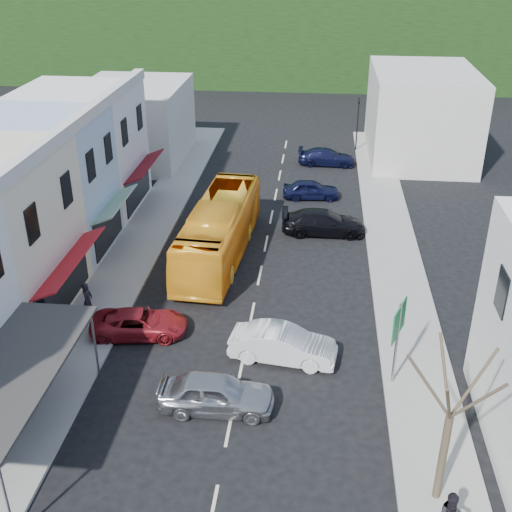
# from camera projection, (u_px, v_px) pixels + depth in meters

# --- Properties ---
(ground) EXTENTS (120.00, 120.00, 0.00)m
(ground) POSITION_uv_depth(u_px,v_px,m) (242.00, 363.00, 27.91)
(ground) COLOR black
(ground) RESTS_ON ground
(sidewalk_left) EXTENTS (3.00, 52.00, 0.15)m
(sidewalk_left) POSITION_uv_depth(u_px,v_px,m) (135.00, 251.00, 37.41)
(sidewalk_left) COLOR gray
(sidewalk_left) RESTS_ON ground
(sidewalk_right) EXTENTS (3.00, 52.00, 0.15)m
(sidewalk_right) POSITION_uv_depth(u_px,v_px,m) (396.00, 264.00, 36.06)
(sidewalk_right) COLOR gray
(sidewalk_right) RESTS_ON ground
(shopfront_row) EXTENTS (8.25, 30.00, 8.00)m
(shopfront_row) POSITION_uv_depth(u_px,v_px,m) (3.00, 221.00, 31.65)
(shopfront_row) COLOR silver
(shopfront_row) RESTS_ON ground
(distant_block_left) EXTENTS (8.00, 10.00, 6.00)m
(distant_block_left) POSITION_uv_depth(u_px,v_px,m) (134.00, 122.00, 51.54)
(distant_block_left) COLOR #B7B2A8
(distant_block_left) RESTS_ON ground
(distant_block_right) EXTENTS (8.00, 12.00, 7.00)m
(distant_block_right) POSITION_uv_depth(u_px,v_px,m) (421.00, 114.00, 51.91)
(distant_block_right) COLOR #B7B2A8
(distant_block_right) RESTS_ON ground
(hillside) EXTENTS (80.00, 26.00, 14.00)m
(hillside) POSITION_uv_depth(u_px,v_px,m) (291.00, 17.00, 82.64)
(hillside) COLOR black
(hillside) RESTS_ON ground
(bus) EXTENTS (3.25, 11.74, 3.10)m
(bus) POSITION_uv_depth(u_px,v_px,m) (219.00, 231.00, 36.41)
(bus) COLOR #FFAC1F
(bus) RESTS_ON ground
(car_silver) EXTENTS (4.43, 1.87, 1.40)m
(car_silver) POSITION_uv_depth(u_px,v_px,m) (216.00, 395.00, 24.94)
(car_silver) COLOR #A0A1A5
(car_silver) RESTS_ON ground
(car_white) EXTENTS (4.60, 2.35, 1.40)m
(car_white) POSITION_uv_depth(u_px,v_px,m) (283.00, 346.00, 27.87)
(car_white) COLOR silver
(car_white) RESTS_ON ground
(car_red) EXTENTS (4.80, 2.46, 1.40)m
(car_red) POSITION_uv_depth(u_px,v_px,m) (139.00, 322.00, 29.58)
(car_red) COLOR maroon
(car_red) RESTS_ON ground
(car_black_near) EXTENTS (4.55, 1.98, 1.40)m
(car_black_near) POSITION_uv_depth(u_px,v_px,m) (324.00, 223.00, 39.50)
(car_black_near) COLOR black
(car_black_near) RESTS_ON ground
(car_navy_mid) EXTENTS (4.53, 2.15, 1.40)m
(car_navy_mid) POSITION_uv_depth(u_px,v_px,m) (311.00, 189.00, 44.68)
(car_navy_mid) COLOR black
(car_navy_mid) RESTS_ON ground
(car_navy_far) EXTENTS (4.54, 1.94, 1.40)m
(car_navy_far) POSITION_uv_depth(u_px,v_px,m) (327.00, 156.00, 51.06)
(car_navy_far) COLOR black
(car_navy_far) RESTS_ON ground
(pedestrian_left) EXTENTS (0.41, 0.60, 1.70)m
(pedestrian_left) POSITION_uv_depth(u_px,v_px,m) (88.00, 301.00, 30.61)
(pedestrian_left) COLOR black
(pedestrian_left) RESTS_ON sidewalk_left
(direction_sign) EXTENTS (1.37, 1.88, 3.88)m
(direction_sign) POSITION_uv_depth(u_px,v_px,m) (396.00, 345.00, 25.78)
(direction_sign) COLOR #115E2E
(direction_sign) RESTS_ON ground
(street_tree) EXTENTS (3.36, 3.36, 6.99)m
(street_tree) POSITION_uv_depth(u_px,v_px,m) (450.00, 417.00, 19.68)
(street_tree) COLOR #3A2E20
(street_tree) RESTS_ON ground
(traffic_signal) EXTENTS (0.80, 1.08, 4.56)m
(traffic_signal) POSITION_uv_depth(u_px,v_px,m) (357.00, 125.00, 53.52)
(traffic_signal) COLOR black
(traffic_signal) RESTS_ON ground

